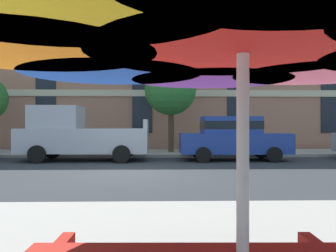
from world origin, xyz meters
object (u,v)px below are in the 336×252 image
(sedan_blue, at_px, (233,137))
(street_tree_middle, at_px, (169,91))
(pickup_silver, at_px, (79,135))
(patio_umbrella, at_px, (243,8))

(sedan_blue, distance_m, street_tree_middle, 4.40)
(sedan_blue, bearing_deg, street_tree_middle, 130.74)
(pickup_silver, xyz_separation_m, sedan_blue, (6.24, -0.00, -0.08))
(pickup_silver, distance_m, sedan_blue, 6.24)
(sedan_blue, distance_m, patio_umbrella, 13.01)
(pickup_silver, relative_size, sedan_blue, 1.16)
(street_tree_middle, distance_m, patio_umbrella, 15.64)
(street_tree_middle, height_order, patio_umbrella, street_tree_middle)
(patio_umbrella, bearing_deg, sedan_blue, 78.34)
(pickup_silver, xyz_separation_m, street_tree_middle, (3.74, 2.90, 2.09))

